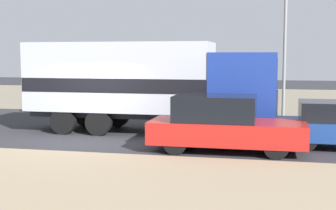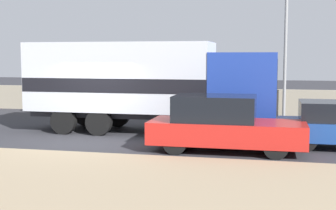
% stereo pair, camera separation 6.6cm
% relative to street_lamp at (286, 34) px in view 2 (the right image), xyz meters
% --- Properties ---
extents(ground_plane, '(80.00, 80.00, 0.00)m').
position_rel_street_lamp_xyz_m(ground_plane, '(-6.30, -7.35, -3.68)').
color(ground_plane, '#2D2D33').
extents(stone_wall_backdrop, '(60.00, 0.35, 1.20)m').
position_rel_street_lamp_xyz_m(stone_wall_backdrop, '(-6.30, 0.48, -3.08)').
color(stone_wall_backdrop, gray).
rests_on(stone_wall_backdrop, ground_plane).
extents(street_lamp, '(0.56, 0.28, 6.29)m').
position_rel_street_lamp_xyz_m(street_lamp, '(0.00, 0.00, 0.00)').
color(street_lamp, gray).
rests_on(street_lamp, ground_plane).
extents(box_truck, '(8.73, 2.43, 3.20)m').
position_rel_street_lamp_xyz_m(box_truck, '(-4.90, -5.38, -1.88)').
color(box_truck, navy).
rests_on(box_truck, ground_plane).
extents(car_hatchback, '(4.40, 1.72, 1.61)m').
position_rel_street_lamp_xyz_m(car_hatchback, '(-1.89, -8.19, -2.90)').
color(car_hatchback, '#B21E19').
rests_on(car_hatchback, ground_plane).
extents(pedestrian, '(0.38, 0.38, 1.74)m').
position_rel_street_lamp_xyz_m(pedestrian, '(-11.02, -1.69, -2.78)').
color(pedestrian, '#473828').
rests_on(pedestrian, ground_plane).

